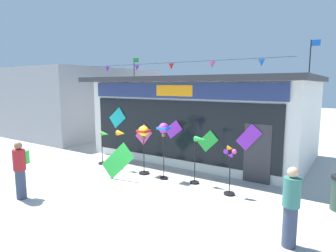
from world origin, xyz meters
name	(u,v)px	position (x,y,z in m)	size (l,w,h in m)	color
ground_plane	(123,189)	(0.00, 0.00, 0.00)	(80.00, 80.00, 0.00)	#ADAAA5
kite_shop_building	(205,116)	(0.03, 5.65, 1.83)	(9.55, 6.05, 4.95)	silver
wind_spinner_far_left	(104,145)	(-2.62, 1.74, 0.83)	(0.60, 0.34, 1.38)	black
wind_spinner_left	(120,145)	(-1.57, 1.58, 0.95)	(0.58, 0.39, 1.55)	black
wind_spinner_center_left	(144,136)	(-0.44, 1.65, 1.42)	(0.39, 0.39, 1.81)	black
wind_spinner_center_right	(164,133)	(0.50, 1.57, 1.65)	(0.37, 0.37, 1.99)	black
wind_spinner_right	(199,152)	(1.76, 1.77, 1.10)	(0.58, 0.31, 1.62)	black
wind_spinner_far_right	(230,165)	(2.98, 1.44, 0.92)	(0.35, 0.33, 1.51)	black
person_near_camera	(20,169)	(-1.94, -2.16, 0.89)	(0.39, 0.48, 1.68)	#333D56
person_mid_plaza	(291,207)	(5.06, -0.52, 0.86)	(0.34, 0.34, 1.68)	#333D56
display_kite_on_ground	(118,161)	(-0.82, 0.66, 0.66)	(0.66, 0.03, 1.21)	green
neighbour_building	(84,101)	(-10.06, 7.05, 2.16)	(7.04, 8.94, 4.32)	#99999E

